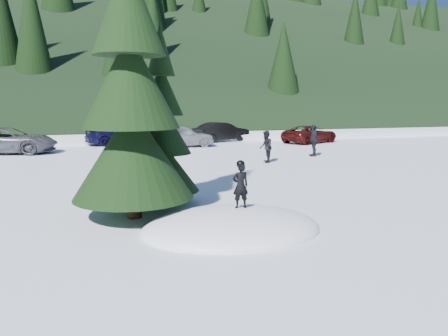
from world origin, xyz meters
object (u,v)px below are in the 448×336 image
object	(u,v)px
adult_1	(314,141)
car_6	(310,134)
car_4	(181,136)
child_skier	(240,186)
car_2	(8,141)
spruce_short	(162,135)
adult_0	(266,147)
car_5	(222,132)
spruce_tall	(131,93)
car_3	(120,134)

from	to	relation	value
adult_1	car_6	world-z (taller)	adult_1
car_6	car_4	bearing A→B (deg)	66.68
child_skier	car_2	xyz separation A→B (m)	(-8.43, 18.16, -0.27)
spruce_short	adult_1	world-z (taller)	spruce_short
adult_0	car_6	xyz separation A→B (m)	(7.00, 8.71, -0.18)
adult_1	car_2	distance (m)	17.89
car_5	adult_0	bearing A→B (deg)	154.98
adult_1	car_2	world-z (taller)	adult_1
spruce_short	adult_0	size ratio (longest dim) A/B	3.30
spruce_tall	car_3	xyz separation A→B (m)	(0.76, 20.19, -2.61)
spruce_tall	adult_0	xyz separation A→B (m)	(7.30, 8.73, -2.51)
child_skier	spruce_tall	bearing A→B (deg)	-32.95
adult_0	car_2	bearing A→B (deg)	-102.02
spruce_tall	car_6	xyz separation A→B (m)	(14.29, 17.44, -2.68)
adult_0	car_4	world-z (taller)	adult_0
car_2	car_3	xyz separation A→B (m)	(6.70, 3.62, -0.06)
spruce_tall	adult_1	world-z (taller)	spruce_tall
spruce_tall	child_skier	distance (m)	3.73
child_skier	car_5	xyz separation A→B (m)	(5.82, 21.93, -0.31)
spruce_tall	car_6	size ratio (longest dim) A/B	1.88
adult_0	car_2	distance (m)	15.38
spruce_tall	spruce_short	size ratio (longest dim) A/B	1.60
adult_1	car_4	world-z (taller)	adult_1
car_2	car_6	size ratio (longest dim) A/B	1.21
car_4	car_5	xyz separation A→B (m)	(3.71, 3.07, -0.01)
adult_0	car_4	distance (m)	8.96
car_4	car_6	size ratio (longest dim) A/B	0.95
car_6	car_2	bearing A→B (deg)	68.17
adult_1	spruce_tall	bearing A→B (deg)	-33.33
car_4	child_skier	bearing A→B (deg)	171.23
child_skier	car_3	bearing A→B (deg)	-85.99
spruce_tall	adult_0	size ratio (longest dim) A/B	5.29
car_4	car_3	bearing A→B (deg)	50.45
spruce_tall	car_4	world-z (taller)	spruce_tall
car_2	car_3	bearing A→B (deg)	-50.06
child_skier	car_6	bearing A→B (deg)	-122.35
car_2	car_5	world-z (taller)	car_2
adult_1	car_3	size ratio (longest dim) A/B	0.36
car_3	car_4	bearing A→B (deg)	-141.27
spruce_tall	car_6	bearing A→B (deg)	50.66
spruce_short	adult_1	size ratio (longest dim) A/B	3.02
car_4	car_5	bearing A→B (deg)	-52.72
adult_0	car_2	world-z (taller)	adult_0
spruce_tall	car_5	world-z (taller)	spruce_tall
spruce_short	car_3	xyz separation A→B (m)	(-0.24, 18.79, -1.39)
child_skier	car_5	size ratio (longest dim) A/B	0.25
spruce_short	adult_1	bearing A→B (deg)	42.38
adult_0	car_6	world-z (taller)	adult_0
spruce_short	child_skier	xyz separation A→B (m)	(1.49, -2.98, -1.06)
child_skier	car_3	world-z (taller)	child_skier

